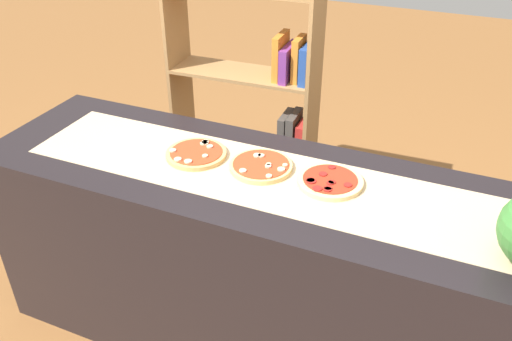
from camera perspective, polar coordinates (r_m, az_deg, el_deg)
ground_plane at (r=2.59m, az=-0.00°, el=-17.24°), size 12.00×12.00×0.00m
counter at (r=2.27m, az=-0.00°, el=-9.94°), size 2.24×0.67×0.89m
parchment_paper at (r=2.00m, az=-0.00°, el=-0.46°), size 1.85×0.41×0.00m
pizza_mushroom_0 at (r=2.13m, az=-6.47°, el=1.83°), size 0.24×0.24×0.03m
pizza_mushroom_1 at (r=2.04m, az=0.55°, el=0.50°), size 0.24×0.24×0.03m
pizza_pepperoni_2 at (r=1.97m, az=7.98°, el=-1.14°), size 0.25×0.25×0.02m
bookshelf at (r=2.98m, az=0.65°, el=4.65°), size 0.81×0.29×1.36m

